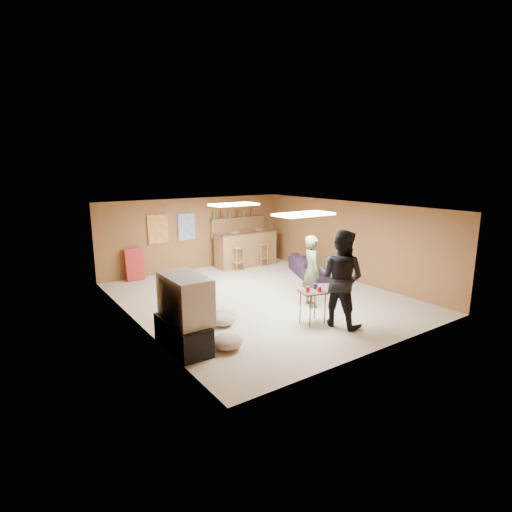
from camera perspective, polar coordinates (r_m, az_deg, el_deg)
ground at (r=9.75m, az=0.67°, el=-5.96°), size 7.00×7.00×0.00m
ceiling at (r=9.30m, az=0.70°, el=7.02°), size 6.00×7.00×0.02m
wall_back at (r=12.44m, az=-8.67°, el=3.14°), size 6.00×0.02×2.20m
wall_front at (r=7.00m, az=17.52°, el=-4.57°), size 6.00×0.02×2.20m
wall_left at (r=8.16m, az=-16.81°, el=-2.13°), size 0.02×7.00×2.20m
wall_right at (r=11.43m, az=13.07°, el=2.15°), size 0.02×7.00×2.20m
tv_stand at (r=7.18m, az=-10.42°, el=-10.96°), size 0.55×1.30×0.50m
dvd_box at (r=7.30m, az=-8.78°, el=-11.34°), size 0.35×0.50×0.08m
tv_body at (r=6.98m, az=-10.10°, el=-5.94°), size 0.60×1.10×0.80m
tv_screen at (r=7.10m, az=-7.82°, el=-5.52°), size 0.02×0.95×0.65m
bar_counter at (r=12.79m, az=-1.46°, el=1.03°), size 2.00×0.60×1.10m
bar_lip at (r=12.49m, az=-0.85°, el=3.32°), size 2.10×0.12×0.05m
bar_shelf at (r=13.02m, az=-2.57°, el=5.45°), size 2.00×0.18×0.05m
bar_backing at (r=13.07m, az=-2.60°, el=4.16°), size 2.00×0.14×0.60m
poster_left at (r=11.90m, az=-13.83°, el=3.72°), size 0.60×0.03×0.85m
poster_right at (r=12.24m, az=-9.89°, el=4.13°), size 0.55×0.03×0.80m
folding_chair_stack at (r=11.66m, az=-16.99°, el=-1.14°), size 0.50×0.26×0.91m
ceiling_panel_front at (r=8.13m, az=6.85°, el=5.94°), size 1.20×0.60×0.04m
ceiling_panel_back at (r=10.30m, az=-3.18°, el=7.36°), size 1.20×0.60×0.04m
person_olive at (r=9.06m, az=7.95°, el=-2.15°), size 0.58×0.70×1.63m
person_black at (r=8.00m, az=12.05°, el=-3.14°), size 0.98×1.12×1.93m
sofa at (r=11.82m, az=7.48°, el=-1.42°), size 1.42×1.98×0.54m
tray_table at (r=8.19m, az=8.08°, el=-7.24°), size 0.60×0.53×0.67m
cup_red_near at (r=8.02m, az=7.41°, el=-4.72°), size 0.09×0.09×0.10m
cup_red_far at (r=8.07m, az=9.07°, el=-4.66°), size 0.10×0.10×0.10m
cup_blue at (r=8.24m, az=8.43°, el=-4.27°), size 0.09×0.09×0.11m
bar_stool_left at (r=12.17m, az=-2.61°, el=1.01°), size 0.54×0.54×1.34m
bar_stool_right at (r=12.76m, az=0.87°, el=0.90°), size 0.42×0.42×1.06m
cushion_near_tv at (r=8.12m, az=-4.83°, el=-9.01°), size 0.68×0.68×0.23m
cushion_mid at (r=8.43m, az=-4.43°, el=-8.25°), size 0.55×0.55×0.21m
cushion_far at (r=7.12m, az=-4.16°, el=-12.07°), size 0.69×0.69×0.25m
bottle_row at (r=12.88m, az=-3.29°, el=6.07°), size 1.48×0.08×0.26m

